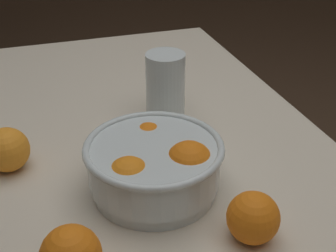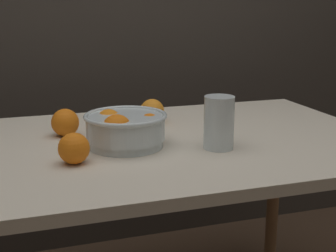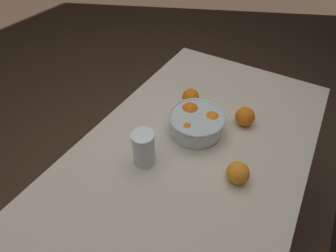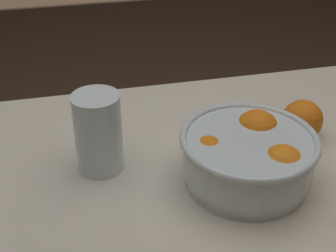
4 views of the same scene
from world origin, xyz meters
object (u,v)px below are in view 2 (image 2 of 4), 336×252
object	(u,v)px
fruit_bowl	(125,128)
orange_loose_near_bowl	(152,111)
juice_glass	(219,126)
orange_loose_front	(74,148)
orange_loose_aside	(65,122)

from	to	relation	value
fruit_bowl	orange_loose_near_bowl	bearing A→B (deg)	58.34
juice_glass	orange_loose_front	bearing A→B (deg)	-178.74
fruit_bowl	orange_loose_front	bearing A→B (deg)	-145.97
orange_loose_aside	fruit_bowl	bearing A→B (deg)	-47.24
fruit_bowl	orange_loose_front	world-z (taller)	fruit_bowl
orange_loose_aside	juice_glass	bearing A→B (deg)	-33.20
orange_loose_front	orange_loose_aside	xyz separation A→B (m)	(0.00, 0.26, 0.00)
juice_glass	orange_loose_front	distance (m)	0.39
fruit_bowl	juice_glass	bearing A→B (deg)	-21.42
juice_glass	orange_loose_near_bowl	size ratio (longest dim) A/B	1.80
juice_glass	orange_loose_aside	bearing A→B (deg)	146.80
juice_glass	orange_loose_front	size ratio (longest dim) A/B	1.85
orange_loose_near_bowl	fruit_bowl	bearing A→B (deg)	-121.66
orange_loose_near_bowl	juice_glass	bearing A→B (deg)	-73.58
fruit_bowl	orange_loose_aside	xyz separation A→B (m)	(-0.15, 0.16, -0.01)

